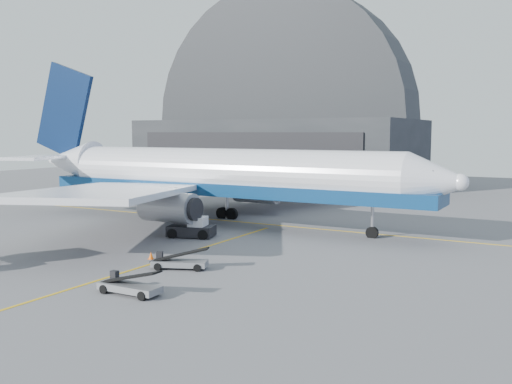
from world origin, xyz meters
The scene contains 8 objects.
ground centered at (0.00, 0.00, 0.00)m, with size 200.00×200.00×0.00m, color #565659.
taxi_lines centered at (0.00, 12.67, 0.01)m, with size 80.00×42.12×0.02m.
hangar centered at (-22.00, 64.95, 9.54)m, with size 50.00×28.30×28.00m.
airliner centered at (-7.00, 17.89, 5.21)m, with size 53.05×51.44×18.62m.
pushback_tug centered at (-3.77, 10.20, 0.74)m, with size 4.73×3.51×1.96m.
belt_loader_a centered at (2.73, -0.58, 0.49)m, with size 4.23×2.74×1.60m.
belt_loader_b centered at (4.00, -7.24, 0.51)m, with size 4.33×1.56×1.65m.
traffic_cone centered at (-1.08, 0.91, 0.27)m, with size 0.40×0.40×0.57m.
Camera 1 is at (27.13, -32.85, 9.76)m, focal length 40.00 mm.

